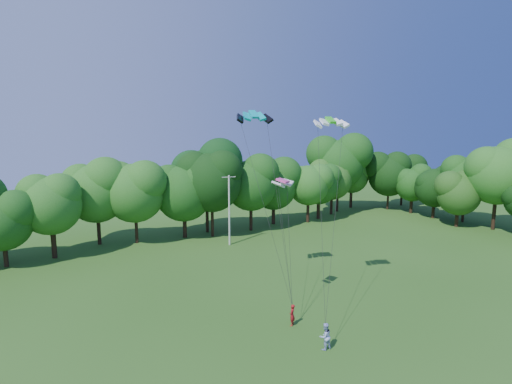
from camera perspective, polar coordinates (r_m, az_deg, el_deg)
utility_pole at (r=50.16m, az=-3.85°, el=-2.53°), size 1.77×0.42×8.92m
kite_flyer_left at (r=31.40m, az=5.18°, el=-17.10°), size 0.70×0.70×1.64m
kite_flyer_right at (r=28.70m, az=9.83°, el=-19.65°), size 0.91×0.72×1.85m
kite_teal at (r=35.10m, az=-0.35°, el=11.04°), size 3.25×2.03×0.78m
kite_green at (r=33.37m, az=10.60°, el=10.07°), size 2.97×2.02×0.60m
kite_pink at (r=30.99m, az=3.84°, el=1.64°), size 2.13×1.60×0.33m
tree_back_center at (r=56.12m, az=-7.12°, el=2.82°), size 9.45×9.45×13.75m
tree_back_east at (r=69.07m, az=10.83°, el=2.24°), size 7.27×7.27×10.57m
tree_flank_east at (r=66.37m, az=27.05°, el=0.70°), size 6.73×6.73×9.79m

